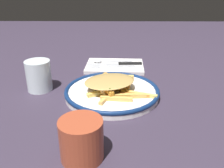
# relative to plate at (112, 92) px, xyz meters

# --- Properties ---
(ground_plane) EXTENTS (2.60, 2.60, 0.00)m
(ground_plane) POSITION_rel_plate_xyz_m (0.00, 0.00, -0.01)
(ground_plane) COLOR #352B3C
(plate) EXTENTS (0.28, 0.28, 0.02)m
(plate) POSITION_rel_plate_xyz_m (0.00, 0.00, 0.00)
(plate) COLOR white
(plate) RESTS_ON ground_plane
(fries_heap) EXTENTS (0.22, 0.23, 0.04)m
(fries_heap) POSITION_rel_plate_xyz_m (0.00, 0.00, 0.03)
(fries_heap) COLOR gold
(fries_heap) RESTS_ON plate
(napkin) EXTENTS (0.16, 0.23, 0.01)m
(napkin) POSITION_rel_plate_xyz_m (0.24, -0.01, -0.01)
(napkin) COLOR silver
(napkin) RESTS_ON ground_plane
(fork) EXTENTS (0.02, 0.18, 0.01)m
(fork) POSITION_rel_plate_xyz_m (0.21, 0.00, 0.00)
(fork) COLOR silver
(fork) RESTS_ON napkin
(knife) EXTENTS (0.03, 0.21, 0.01)m
(knife) POSITION_rel_plate_xyz_m (0.24, -0.03, 0.00)
(knife) COLOR black
(knife) RESTS_ON napkin
(spoon) EXTENTS (0.02, 0.15, 0.01)m
(spoon) POSITION_rel_plate_xyz_m (0.27, 0.03, 0.00)
(spoon) COLOR silver
(spoon) RESTS_ON napkin
(water_glass) EXTENTS (0.08, 0.08, 0.09)m
(water_glass) POSITION_rel_plate_xyz_m (0.04, 0.23, 0.03)
(water_glass) COLOR silver
(water_glass) RESTS_ON ground_plane
(coffee_mug) EXTENTS (0.11, 0.08, 0.08)m
(coffee_mug) POSITION_rel_plate_xyz_m (-0.27, 0.06, 0.03)
(coffee_mug) COLOR #A8462B
(coffee_mug) RESTS_ON ground_plane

